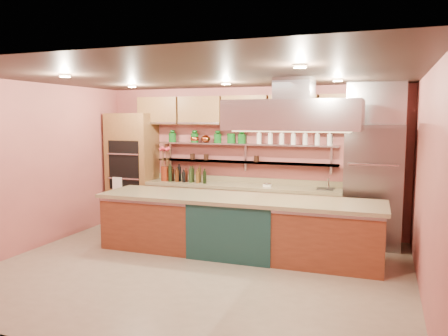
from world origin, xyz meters
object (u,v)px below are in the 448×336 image
at_px(island, 237,226).
at_px(copper_kettle, 206,139).
at_px(kitchen_scale, 267,184).
at_px(flower_vase, 165,174).
at_px(refrigerator, 373,186).
at_px(green_canister, 231,138).

xyz_separation_m(island, copper_kettle, (-1.17, 1.50, 1.32)).
bearing_deg(kitchen_scale, flower_vase, 163.35).
height_order(refrigerator, green_canister, refrigerator).
height_order(refrigerator, kitchen_scale, refrigerator).
xyz_separation_m(island, green_canister, (-0.63, 1.50, 1.34)).
bearing_deg(flower_vase, island, -33.02).
relative_size(island, kitchen_scale, 30.40).
bearing_deg(copper_kettle, flower_vase, -164.76).
height_order(island, kitchen_scale, kitchen_scale).
bearing_deg(green_canister, island, -67.38).
distance_m(refrigerator, copper_kettle, 3.30).
relative_size(island, flower_vase, 15.12).
distance_m(copper_kettle, green_canister, 0.54).
distance_m(refrigerator, flower_vase, 4.01).
bearing_deg(kitchen_scale, refrigerator, -16.95).
relative_size(island, copper_kettle, 24.15).
distance_m(flower_vase, green_canister, 1.55).
relative_size(kitchen_scale, copper_kettle, 0.79).
xyz_separation_m(refrigerator, green_canister, (-2.67, 0.23, 0.76)).
relative_size(copper_kettle, green_canister, 0.99).
distance_m(island, flower_vase, 2.43).
relative_size(refrigerator, island, 0.47).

